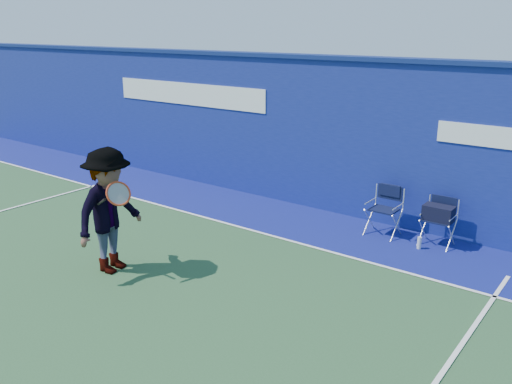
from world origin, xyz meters
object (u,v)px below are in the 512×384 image
Objects in this scene: directors_chair_right at (438,226)px; water_bottle at (419,243)px; tennis_player at (109,211)px; directors_chair_left at (383,219)px.

directors_chair_right is 0.45m from water_bottle.
tennis_player is at bearing -132.67° from directors_chair_right.
directors_chair_left reaches higher than water_bottle.
directors_chair_right is at bearing 5.12° from directors_chair_left.
directors_chair_left is 1.07× the size of directors_chair_right.
directors_chair_left is 0.95m from directors_chair_right.
directors_chair_left is at bearing 55.09° from tennis_player.
directors_chair_right is 5.43m from tennis_player.
water_bottle is (0.78, -0.26, -0.19)m from directors_chair_left.
directors_chair_right is (0.95, 0.08, 0.05)m from directors_chair_left.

